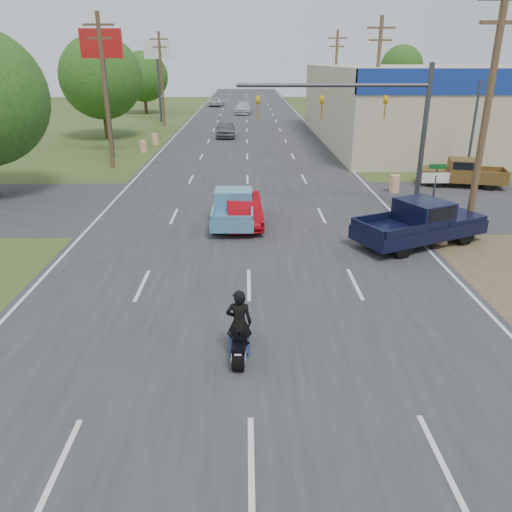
{
  "coord_description": "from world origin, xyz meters",
  "views": [
    {
      "loc": [
        -0.05,
        -7.32,
        7.1
      ],
      "look_at": [
        0.23,
        7.39,
        1.3
      ],
      "focal_mm": 35.0,
      "sensor_mm": 36.0,
      "label": 1
    }
  ],
  "objects_px": {
    "rider": "(239,326)",
    "distant_car_silver": "(243,108)",
    "red_convertible": "(243,209)",
    "navy_pickup": "(422,222)",
    "distant_car_grey": "(226,129)",
    "blue_pickup": "(234,206)",
    "distant_car_white": "(217,102)",
    "brown_pickup": "(460,172)",
    "motorcycle": "(239,343)"
  },
  "relations": [
    {
      "from": "rider",
      "to": "brown_pickup",
      "type": "height_order",
      "value": "rider"
    },
    {
      "from": "rider",
      "to": "distant_car_grey",
      "type": "distance_m",
      "value": 39.11
    },
    {
      "from": "motorcycle",
      "to": "rider",
      "type": "distance_m",
      "value": 0.45
    },
    {
      "from": "rider",
      "to": "blue_pickup",
      "type": "relative_size",
      "value": 0.37
    },
    {
      "from": "distant_car_silver",
      "to": "distant_car_white",
      "type": "distance_m",
      "value": 13.45
    },
    {
      "from": "motorcycle",
      "to": "blue_pickup",
      "type": "height_order",
      "value": "blue_pickup"
    },
    {
      "from": "motorcycle",
      "to": "distant_car_white",
      "type": "relative_size",
      "value": 0.43
    },
    {
      "from": "distant_car_grey",
      "to": "distant_car_white",
      "type": "xyz_separation_m",
      "value": [
        -2.75,
        35.37,
        -0.13
      ]
    },
    {
      "from": "rider",
      "to": "brown_pickup",
      "type": "bearing_deg",
      "value": -123.04
    },
    {
      "from": "distant_car_silver",
      "to": "red_convertible",
      "type": "bearing_deg",
      "value": -86.26
    },
    {
      "from": "blue_pickup",
      "to": "distant_car_white",
      "type": "distance_m",
      "value": 63.25
    },
    {
      "from": "navy_pickup",
      "to": "red_convertible",
      "type": "bearing_deg",
      "value": -136.36
    },
    {
      "from": "distant_car_grey",
      "to": "distant_car_white",
      "type": "distance_m",
      "value": 35.47
    },
    {
      "from": "distant_car_silver",
      "to": "distant_car_grey",
      "type": "bearing_deg",
      "value": -90.56
    },
    {
      "from": "red_convertible",
      "to": "distant_car_grey",
      "type": "height_order",
      "value": "distant_car_grey"
    },
    {
      "from": "motorcycle",
      "to": "rider",
      "type": "xyz_separation_m",
      "value": [
        0.0,
        0.04,
        0.45
      ]
    },
    {
      "from": "motorcycle",
      "to": "distant_car_white",
      "type": "distance_m",
      "value": 74.61
    },
    {
      "from": "red_convertible",
      "to": "motorcycle",
      "type": "xyz_separation_m",
      "value": [
        -0.04,
        -11.16,
        -0.28
      ]
    },
    {
      "from": "navy_pickup",
      "to": "distant_car_grey",
      "type": "height_order",
      "value": "navy_pickup"
    },
    {
      "from": "distant_car_grey",
      "to": "distant_car_silver",
      "type": "relative_size",
      "value": 0.83
    },
    {
      "from": "distant_car_white",
      "to": "distant_car_silver",
      "type": "bearing_deg",
      "value": 117.96
    },
    {
      "from": "rider",
      "to": "navy_pickup",
      "type": "bearing_deg",
      "value": -129.24
    },
    {
      "from": "blue_pickup",
      "to": "navy_pickup",
      "type": "xyz_separation_m",
      "value": [
        7.77,
        -2.97,
        0.12
      ]
    },
    {
      "from": "navy_pickup",
      "to": "brown_pickup",
      "type": "bearing_deg",
      "value": 125.01
    },
    {
      "from": "rider",
      "to": "distant_car_silver",
      "type": "distance_m",
      "value": 61.7
    },
    {
      "from": "red_convertible",
      "to": "rider",
      "type": "xyz_separation_m",
      "value": [
        -0.04,
        -11.12,
        0.17
      ]
    },
    {
      "from": "red_convertible",
      "to": "rider",
      "type": "height_order",
      "value": "rider"
    },
    {
      "from": "brown_pickup",
      "to": "distant_car_white",
      "type": "distance_m",
      "value": 58.72
    },
    {
      "from": "red_convertible",
      "to": "distant_car_grey",
      "type": "relative_size",
      "value": 0.97
    },
    {
      "from": "distant_car_silver",
      "to": "distant_car_white",
      "type": "relative_size",
      "value": 1.19
    },
    {
      "from": "distant_car_grey",
      "to": "distant_car_white",
      "type": "relative_size",
      "value": 0.99
    },
    {
      "from": "rider",
      "to": "navy_pickup",
      "type": "relative_size",
      "value": 0.3
    },
    {
      "from": "red_convertible",
      "to": "blue_pickup",
      "type": "distance_m",
      "value": 0.48
    },
    {
      "from": "distant_car_white",
      "to": "brown_pickup",
      "type": "bearing_deg",
      "value": 116.6
    },
    {
      "from": "navy_pickup",
      "to": "distant_car_silver",
      "type": "bearing_deg",
      "value": 162.41
    },
    {
      "from": "navy_pickup",
      "to": "distant_car_white",
      "type": "relative_size",
      "value": 1.29
    },
    {
      "from": "motorcycle",
      "to": "distant_car_grey",
      "type": "xyz_separation_m",
      "value": [
        -1.81,
        39.1,
        0.33
      ]
    },
    {
      "from": "distant_car_grey",
      "to": "distant_car_silver",
      "type": "distance_m",
      "value": 22.69
    },
    {
      "from": "rider",
      "to": "blue_pickup",
      "type": "bearing_deg",
      "value": -85.79
    },
    {
      "from": "blue_pickup",
      "to": "red_convertible",
      "type": "bearing_deg",
      "value": -24.15
    },
    {
      "from": "navy_pickup",
      "to": "distant_car_grey",
      "type": "relative_size",
      "value": 1.31
    },
    {
      "from": "brown_pickup",
      "to": "distant_car_silver",
      "type": "distance_m",
      "value": 45.28
    },
    {
      "from": "navy_pickup",
      "to": "distant_car_silver",
      "type": "relative_size",
      "value": 1.09
    },
    {
      "from": "red_convertible",
      "to": "navy_pickup",
      "type": "relative_size",
      "value": 0.74
    },
    {
      "from": "blue_pickup",
      "to": "distant_car_silver",
      "type": "distance_m",
      "value": 50.38
    },
    {
      "from": "navy_pickup",
      "to": "brown_pickup",
      "type": "height_order",
      "value": "navy_pickup"
    },
    {
      "from": "rider",
      "to": "distant_car_silver",
      "type": "relative_size",
      "value": 0.33
    },
    {
      "from": "brown_pickup",
      "to": "distant_car_white",
      "type": "relative_size",
      "value": 1.14
    },
    {
      "from": "motorcycle",
      "to": "distant_car_silver",
      "type": "bearing_deg",
      "value": 92.45
    },
    {
      "from": "distant_car_grey",
      "to": "distant_car_white",
      "type": "bearing_deg",
      "value": 92.92
    }
  ]
}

